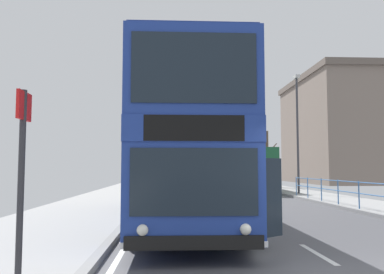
{
  "coord_description": "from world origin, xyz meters",
  "views": [
    {
      "loc": [
        -2.96,
        -5.53,
        1.71
      ],
      "look_at": [
        -2.44,
        4.32,
        2.48
      ],
      "focal_mm": 37.77,
      "sensor_mm": 36.0,
      "label": 1
    }
  ],
  "objects_px": {
    "background_bus_far_lane": "(248,169)",
    "street_lamp_far_side": "(297,124)",
    "bare_tree_far_00": "(252,156)",
    "background_building_00": "(344,129)",
    "double_decker_bus_main": "(184,149)",
    "bus_stop_sign_near": "(22,168)",
    "bare_tree_far_01": "(266,156)"
  },
  "relations": [
    {
      "from": "bare_tree_far_00",
      "to": "background_bus_far_lane",
      "type": "bearing_deg",
      "value": -102.85
    },
    {
      "from": "street_lamp_far_side",
      "to": "bare_tree_far_01",
      "type": "xyz_separation_m",
      "value": [
        0.22,
        9.68,
        -1.76
      ]
    },
    {
      "from": "bare_tree_far_00",
      "to": "bare_tree_far_01",
      "type": "relative_size",
      "value": 1.13
    },
    {
      "from": "street_lamp_far_side",
      "to": "bare_tree_far_01",
      "type": "bearing_deg",
      "value": 88.68
    },
    {
      "from": "bus_stop_sign_near",
      "to": "background_bus_far_lane",
      "type": "bearing_deg",
      "value": 73.22
    },
    {
      "from": "double_decker_bus_main",
      "to": "street_lamp_far_side",
      "type": "bearing_deg",
      "value": 59.04
    },
    {
      "from": "background_bus_far_lane",
      "to": "bare_tree_far_00",
      "type": "height_order",
      "value": "bare_tree_far_00"
    },
    {
      "from": "bare_tree_far_00",
      "to": "background_building_00",
      "type": "xyz_separation_m",
      "value": [
        12.03,
        3.5,
        3.33
      ]
    },
    {
      "from": "double_decker_bus_main",
      "to": "bus_stop_sign_near",
      "type": "distance_m",
      "value": 7.79
    },
    {
      "from": "bus_stop_sign_near",
      "to": "bare_tree_far_01",
      "type": "bearing_deg",
      "value": 71.18
    },
    {
      "from": "background_bus_far_lane",
      "to": "background_building_00",
      "type": "distance_m",
      "value": 22.92
    },
    {
      "from": "background_bus_far_lane",
      "to": "bus_stop_sign_near",
      "type": "xyz_separation_m",
      "value": [
        -7.86,
        -26.05,
        0.01
      ]
    },
    {
      "from": "bare_tree_far_00",
      "to": "bus_stop_sign_near",
      "type": "bearing_deg",
      "value": -105.48
    },
    {
      "from": "double_decker_bus_main",
      "to": "bare_tree_far_00",
      "type": "distance_m",
      "value": 32.91
    },
    {
      "from": "double_decker_bus_main",
      "to": "bare_tree_far_00",
      "type": "height_order",
      "value": "bare_tree_far_00"
    },
    {
      "from": "background_bus_far_lane",
      "to": "bus_stop_sign_near",
      "type": "bearing_deg",
      "value": -106.78
    },
    {
      "from": "double_decker_bus_main",
      "to": "bus_stop_sign_near",
      "type": "height_order",
      "value": "double_decker_bus_main"
    },
    {
      "from": "bare_tree_far_00",
      "to": "background_building_00",
      "type": "relative_size",
      "value": 0.34
    },
    {
      "from": "bus_stop_sign_near",
      "to": "bare_tree_far_01",
      "type": "distance_m",
      "value": 31.68
    },
    {
      "from": "double_decker_bus_main",
      "to": "street_lamp_far_side",
      "type": "distance_m",
      "value": 15.17
    },
    {
      "from": "bare_tree_far_01",
      "to": "background_building_00",
      "type": "bearing_deg",
      "value": 45.09
    },
    {
      "from": "bus_stop_sign_near",
      "to": "background_building_00",
      "type": "bearing_deg",
      "value": 61.8
    },
    {
      "from": "double_decker_bus_main",
      "to": "bus_stop_sign_near",
      "type": "xyz_separation_m",
      "value": [
        -2.27,
        -7.42,
        -0.59
      ]
    },
    {
      "from": "background_bus_far_lane",
      "to": "street_lamp_far_side",
      "type": "height_order",
      "value": "street_lamp_far_side"
    },
    {
      "from": "bus_stop_sign_near",
      "to": "bare_tree_far_00",
      "type": "distance_m",
      "value": 40.68
    },
    {
      "from": "bare_tree_far_00",
      "to": "background_building_00",
      "type": "distance_m",
      "value": 12.96
    },
    {
      "from": "background_bus_far_lane",
      "to": "background_building_00",
      "type": "xyz_separation_m",
      "value": [
        15.03,
        16.63,
        4.77
      ]
    },
    {
      "from": "bare_tree_far_01",
      "to": "background_building_00",
      "type": "height_order",
      "value": "background_building_00"
    },
    {
      "from": "double_decker_bus_main",
      "to": "street_lamp_far_side",
      "type": "xyz_separation_m",
      "value": [
        7.72,
        12.87,
        2.25
      ]
    },
    {
      "from": "bare_tree_far_01",
      "to": "street_lamp_far_side",
      "type": "bearing_deg",
      "value": -91.32
    },
    {
      "from": "double_decker_bus_main",
      "to": "background_bus_far_lane",
      "type": "relative_size",
      "value": 1.06
    },
    {
      "from": "double_decker_bus_main",
      "to": "background_building_00",
      "type": "bearing_deg",
      "value": 59.69
    }
  ]
}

